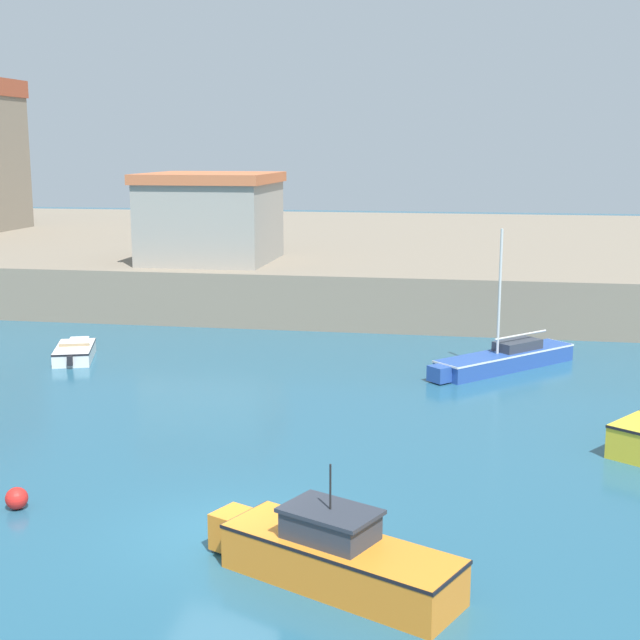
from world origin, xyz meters
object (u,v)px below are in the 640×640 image
mooring_buoy (17,498)px  harbor_shed_near_wharf (211,217)px  motorboat_orange_1 (333,555)px  dinghy_white_3 (75,351)px  sailboat_blue_2 (505,358)px

mooring_buoy → harbor_shed_near_wharf: bearing=96.5°
motorboat_orange_1 → mooring_buoy: motorboat_orange_1 is taller
motorboat_orange_1 → dinghy_white_3: 21.10m
sailboat_blue_2 → dinghy_white_3: (-16.79, -1.23, -0.12)m
motorboat_orange_1 → dinghy_white_3: motorboat_orange_1 is taller
motorboat_orange_1 → harbor_shed_near_wharf: bearing=111.0°
motorboat_orange_1 → dinghy_white_3: bearing=128.2°
dinghy_white_3 → mooring_buoy: (5.22, -14.29, -0.04)m
dinghy_white_3 → harbor_shed_near_wharf: harbor_shed_near_wharf is taller
motorboat_orange_1 → sailboat_blue_2: 18.21m
sailboat_blue_2 → dinghy_white_3: sailboat_blue_2 is taller
sailboat_blue_2 → mooring_buoy: size_ratio=10.97×
motorboat_orange_1 → sailboat_blue_2: bearing=78.1°
mooring_buoy → harbor_shed_near_wharf: 26.25m
mooring_buoy → sailboat_blue_2: bearing=53.3°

